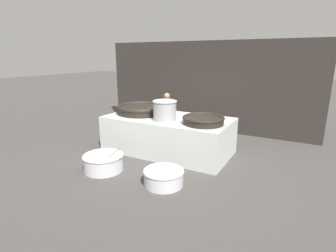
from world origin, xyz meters
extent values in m
plane|color=#474442|center=(0.00, 0.00, 0.00)|extent=(60.00, 60.00, 0.00)
cube|color=#2D2826|center=(0.00, 2.81, 1.60)|extent=(7.97, 0.24, 3.21)
cube|color=silver|center=(0.00, 0.00, 0.51)|extent=(3.52, 1.79, 1.01)
cylinder|color=black|center=(-0.97, 0.11, 1.11)|extent=(1.43, 1.43, 0.19)
torus|color=black|center=(-0.97, 0.11, 1.20)|extent=(1.49, 1.49, 0.11)
cylinder|color=black|center=(1.14, -0.21, 1.09)|extent=(1.03, 1.03, 0.16)
torus|color=black|center=(1.14, -0.21, 1.17)|extent=(1.07, 1.07, 0.08)
cylinder|color=#9E9EA3|center=(0.10, -0.36, 1.27)|extent=(0.61, 0.61, 0.52)
torus|color=#9E9EA3|center=(0.10, -0.36, 1.53)|extent=(0.66, 0.66, 0.04)
cylinder|color=#8C6647|center=(-0.69, 1.13, 0.37)|extent=(0.11, 0.11, 0.74)
cylinder|color=#8C6647|center=(-0.71, 1.29, 0.37)|extent=(0.11, 0.11, 0.74)
cube|color=#722D4C|center=(-0.70, 1.21, 0.52)|extent=(0.21, 0.25, 0.48)
cube|color=#8C6647|center=(-0.70, 1.21, 1.02)|extent=(0.21, 0.47, 0.55)
cylinder|color=#8C6647|center=(-0.76, 0.98, 1.01)|extent=(0.31, 0.13, 0.51)
cylinder|color=#8C6647|center=(-0.82, 1.42, 1.01)|extent=(0.31, 0.13, 0.51)
sphere|color=#8C6647|center=(-0.70, 1.21, 1.41)|extent=(0.21, 0.21, 0.21)
cylinder|color=silver|center=(-0.74, -1.91, 0.19)|extent=(0.93, 0.93, 0.38)
torus|color=silver|center=(-0.74, -1.91, 0.38)|extent=(0.98, 0.98, 0.05)
cylinder|color=orange|center=(-0.74, -1.91, 0.27)|extent=(0.82, 0.82, 0.09)
cylinder|color=orange|center=(-0.58, -1.82, 0.34)|extent=(0.05, 0.04, 0.03)
cylinder|color=orange|center=(-0.83, -1.61, 0.34)|extent=(0.07, 0.05, 0.03)
cylinder|color=orange|center=(-0.90, -1.78, 0.33)|extent=(0.03, 0.05, 0.02)
cylinder|color=orange|center=(-0.64, -2.21, 0.34)|extent=(0.04, 0.05, 0.03)
cylinder|color=orange|center=(-0.78, -2.06, 0.34)|extent=(0.05, 0.05, 0.04)
cylinder|color=orange|center=(-0.73, -1.87, 0.34)|extent=(0.04, 0.04, 0.03)
cylinder|color=orange|center=(-0.49, -1.99, 0.34)|extent=(0.06, 0.05, 0.04)
cylinder|color=orange|center=(-0.70, -1.86, 0.34)|extent=(0.06, 0.06, 0.03)
cylinder|color=orange|center=(-0.95, -2.08, 0.34)|extent=(0.04, 0.06, 0.03)
cylinder|color=orange|center=(-0.85, -1.84, 0.34)|extent=(0.04, 0.05, 0.03)
cylinder|color=orange|center=(-0.72, -1.86, 0.34)|extent=(0.04, 0.04, 0.04)
cylinder|color=orange|center=(-0.55, -2.03, 0.34)|extent=(0.05, 0.06, 0.04)
cylinder|color=orange|center=(-0.64, -1.87, 0.34)|extent=(0.04, 0.05, 0.04)
cylinder|color=orange|center=(-0.45, -1.99, 0.34)|extent=(0.04, 0.06, 0.04)
sphere|color=silver|center=(-0.58, -1.95, 0.36)|extent=(0.17, 0.17, 0.17)
cylinder|color=silver|center=(-0.29, -2.02, 0.58)|extent=(0.61, 0.18, 0.45)
cylinder|color=silver|center=(0.90, -1.85, 0.16)|extent=(0.84, 0.84, 0.32)
torus|color=silver|center=(0.90, -1.85, 0.32)|extent=(0.88, 0.88, 0.04)
cylinder|color=tan|center=(0.90, -1.85, 0.23)|extent=(0.74, 0.74, 0.08)
camera|label=1|loc=(3.44, -6.32, 2.70)|focal=28.00mm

